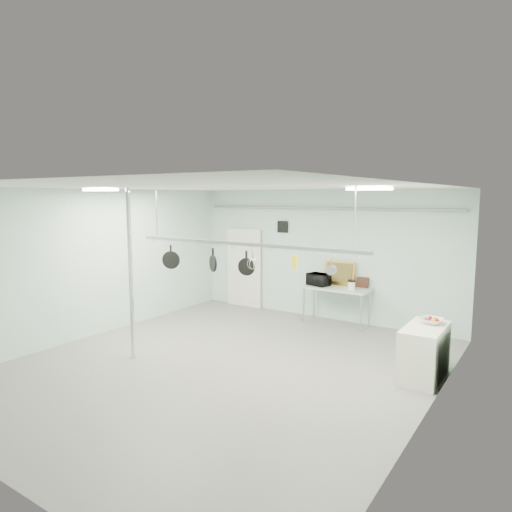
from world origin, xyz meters
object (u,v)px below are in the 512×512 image
Objects in this scene: prep_table at (336,290)px; coffee_canister at (351,286)px; skillet_right at (246,263)px; microwave at (319,280)px; side_cabinet at (424,353)px; chrome_pole at (131,274)px; fruit_bowl at (431,321)px; skillet_mid at (213,260)px; skillet_left at (171,257)px; pot_rack at (242,242)px.

coffee_canister is (0.40, -0.08, 0.17)m from prep_table.
microwave is at bearing 78.31° from skillet_right.
side_cabinet is at bearing 158.54° from microwave.
side_cabinet is (4.85, 2.00, -1.15)m from chrome_pole.
prep_table is at bearing 169.15° from coffee_canister.
coffee_canister reaches higher than fruit_bowl.
skillet_mid reaches higher than side_cabinet.
microwave is 3.60m from fruit_bowl.
microwave is at bearing 177.33° from coffee_canister.
fruit_bowl is at bearing 50.75° from skillet_mid.
skillet_left is at bearing -149.27° from skillet_mid.
pot_rack is (-2.95, -1.10, 1.78)m from side_cabinet.
skillet_left is at bearing -122.92° from prep_table.
chrome_pole is 5.37m from side_cabinet.
skillet_left is (0.16, 0.90, 0.24)m from chrome_pole.
skillet_left reaches higher than coffee_canister.
chrome_pole is 2.67× the size of side_cabinet.
skillet_mid reaches higher than fruit_bowl.
skillet_mid is at bearing -163.06° from side_cabinet.
skillet_right reaches higher than fruit_bowl.
chrome_pole reaches higher than coffee_canister.
skillet_left is at bearing -166.79° from side_cabinet.
chrome_pole is 1.55m from skillet_mid.
chrome_pole is at bearing -157.59° from side_cabinet.
coffee_canister is at bearing 135.34° from side_cabinet.
pot_rack reaches higher than skillet_left.
prep_table is 0.50m from microwave.
pot_rack is (-0.40, -3.30, 1.40)m from prep_table.
skillet_right is (-2.89, -1.33, 0.92)m from fruit_bowl.
chrome_pole reaches higher than fruit_bowl.
chrome_pole is 4.59m from microwave.
side_cabinet is 2.30× the size of microwave.
skillet_right is at bearing -102.32° from coffee_canister.
fruit_bowl is at bearing 79.82° from side_cabinet.
skillet_right is at bearing -28.22° from skillet_left.
prep_table is 3.07× the size of microwave.
side_cabinet is 5.01m from skillet_left.
chrome_pole is 0.95m from skillet_left.
pot_rack is at bearing -103.97° from coffee_canister.
pot_rack is 10.83× the size of skillet_mid.
pot_rack is at bearing 165.77° from skillet_right.
chrome_pole reaches higher than prep_table.
side_cabinet is 3.62m from pot_rack.
pot_rack is 9.20× the size of microwave.
pot_rack is 3.52m from fruit_bowl.
microwave is at bearing 144.18° from side_cabinet.
microwave is (-0.05, 3.26, -1.18)m from pot_rack.
pot_rack reaches higher than prep_table.
prep_table is at bearing 83.09° from pot_rack.
side_cabinet is at bearing -44.66° from coffee_canister.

